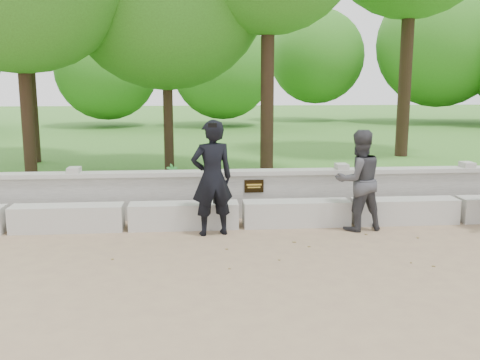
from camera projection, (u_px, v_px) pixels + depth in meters
name	position (u px, v px, depth m)	size (l,w,h in m)	color
ground	(252.00, 262.00, 7.64)	(80.00, 80.00, 0.00)	#977E5C
lawn	(214.00, 143.00, 21.34)	(40.00, 22.00, 0.25)	#356D24
concrete_bench	(241.00, 214.00, 9.46)	(11.90, 0.45, 0.45)	beige
parapet_wall	(237.00, 193.00, 10.11)	(12.50, 0.35, 0.90)	beige
man_main	(212.00, 178.00, 8.85)	(0.79, 0.72, 1.94)	black
visitor_left	(359.00, 180.00, 9.17)	(0.95, 0.81, 1.74)	#393A3E
shrub_a	(173.00, 176.00, 11.58)	(0.29, 0.19, 0.54)	#26702B
shrub_b	(370.00, 180.00, 11.02)	(0.33, 0.27, 0.60)	#26702B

